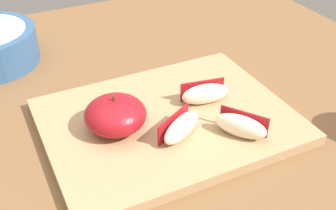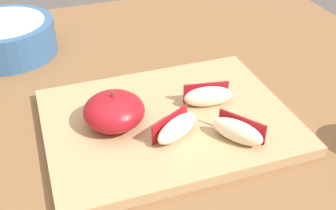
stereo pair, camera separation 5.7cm
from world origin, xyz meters
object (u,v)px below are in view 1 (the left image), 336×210
apple_wedge_front (205,94)px  apple_wedge_middle (181,127)px  cutting_board (168,121)px  apple_wedge_near_knife (241,126)px  apple_half_skin_up (113,115)px

apple_wedge_front → apple_wedge_middle: size_ratio=1.01×
cutting_board → apple_wedge_middle: bearing=-95.8°
apple_wedge_front → apple_wedge_near_knife: same height
apple_half_skin_up → apple_wedge_near_knife: (0.15, -0.09, -0.01)m
apple_wedge_front → apple_wedge_middle: same height
cutting_board → apple_half_skin_up: apple_half_skin_up is taller
apple_half_skin_up → apple_wedge_middle: apple_half_skin_up is taller
apple_half_skin_up → apple_wedge_middle: size_ratio=1.14×
apple_wedge_middle → apple_wedge_front: bearing=38.9°
cutting_board → apple_wedge_near_knife: (0.07, -0.08, 0.02)m
apple_half_skin_up → apple_wedge_near_knife: apple_half_skin_up is taller
apple_half_skin_up → apple_wedge_front: bearing=0.6°
apple_wedge_near_knife → apple_wedge_front: bearing=92.4°
cutting_board → apple_wedge_middle: apple_wedge_middle is taller
apple_half_skin_up → apple_wedge_near_knife: 0.17m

